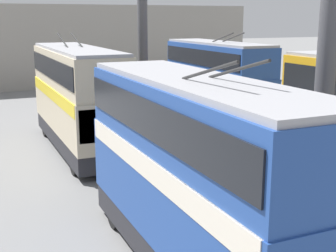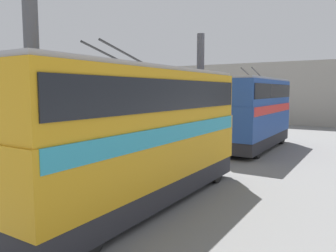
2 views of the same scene
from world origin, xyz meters
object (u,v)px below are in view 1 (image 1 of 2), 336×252
bus_right_mid (195,166)px  bus_left_far (216,77)px  bus_right_far (78,93)px  oil_drum (231,207)px  person_by_right_row (256,210)px  person_aisle_midway (197,147)px

bus_right_mid → bus_left_far: bearing=-31.3°
bus_right_far → oil_drum: bus_right_far is taller
bus_right_mid → bus_right_far: bus_right_far is taller
person_by_right_row → oil_drum: person_by_right_row is taller
bus_right_mid → bus_right_far: 12.40m
bus_left_far → bus_right_far: 9.62m
bus_left_far → bus_right_mid: (-15.17, 9.21, 0.01)m
bus_right_far → person_aisle_midway: 6.60m
bus_right_mid → person_aisle_midway: (7.44, -3.93, -1.86)m
bus_left_far → person_aisle_midway: bearing=145.7°
bus_left_far → person_by_right_row: (-14.32, 6.77, -1.92)m
bus_right_mid → person_by_right_row: size_ratio=5.49×
person_by_right_row → bus_right_far: bearing=-94.9°
person_by_right_row → oil_drum: (1.41, -0.05, -0.45)m
bus_right_far → person_aisle_midway: bearing=-141.6°
bus_right_far → bus_right_mid: bearing=-180.0°
bus_right_mid → bus_right_far: (12.40, 0.00, 0.01)m
oil_drum → person_aisle_midway: bearing=-15.5°
person_by_right_row → oil_drum: bearing=-109.0°
bus_left_far → oil_drum: 14.74m
bus_right_mid → person_by_right_row: bus_right_mid is taller
bus_left_far → person_by_right_row: bus_left_far is taller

